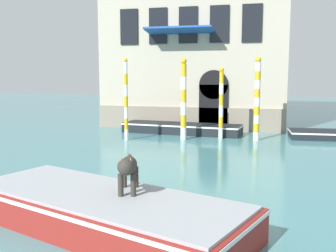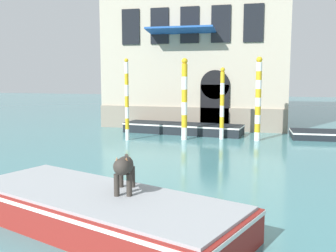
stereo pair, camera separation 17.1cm
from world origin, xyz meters
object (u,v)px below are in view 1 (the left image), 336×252
at_px(mooring_pole_2, 257,99).
at_px(mooring_pole_1, 221,103).
at_px(boat_moored_near_palazzo, 181,128).
at_px(mooring_pole_0, 126,99).
at_px(mooring_pole_3, 184,99).
at_px(dog_on_deck, 128,167).
at_px(boat_foreground, 103,209).

bearing_deg(mooring_pole_2, mooring_pole_1, 177.62).
height_order(boat_moored_near_palazzo, mooring_pole_0, mooring_pole_0).
bearing_deg(boat_moored_near_palazzo, mooring_pole_1, -24.84).
distance_m(mooring_pole_2, mooring_pole_3, 3.58).
bearing_deg(mooring_pole_2, mooring_pole_3, -169.61).
xyz_separation_m(dog_on_deck, mooring_pole_2, (2.35, 11.95, 0.77)).
relative_size(boat_moored_near_palazzo, mooring_pole_0, 1.67).
height_order(mooring_pole_1, mooring_pole_2, mooring_pole_2).
bearing_deg(boat_moored_near_palazzo, mooring_pole_2, -13.69).
bearing_deg(mooring_pole_0, mooring_pole_1, 18.90).
height_order(boat_foreground, mooring_pole_3, mooring_pole_3).
bearing_deg(mooring_pole_1, dog_on_deck, -92.83).
distance_m(dog_on_deck, mooring_pole_1, 12.05).
bearing_deg(boat_foreground, mooring_pole_2, 96.45).
relative_size(boat_moored_near_palazzo, mooring_pole_2, 1.64).
relative_size(mooring_pole_0, mooring_pole_3, 1.00).
height_order(mooring_pole_0, mooring_pole_1, mooring_pole_0).
bearing_deg(mooring_pole_3, dog_on_deck, -84.07).
relative_size(boat_foreground, mooring_pole_2, 1.68).
relative_size(boat_foreground, mooring_pole_3, 1.71).
xyz_separation_m(boat_moored_near_palazzo, mooring_pole_1, (2.32, -1.39, 1.52)).
height_order(dog_on_deck, boat_moored_near_palazzo, dog_on_deck).
bearing_deg(mooring_pole_2, dog_on_deck, -101.11).
bearing_deg(mooring_pole_1, mooring_pole_3, -157.89).
bearing_deg(mooring_pole_3, mooring_pole_0, -163.27).
bearing_deg(mooring_pole_3, boat_foreground, -86.71).
bearing_deg(mooring_pole_2, boat_moored_near_palazzo, 160.23).
height_order(mooring_pole_0, mooring_pole_2, mooring_pole_2).
bearing_deg(mooring_pole_2, mooring_pole_0, -166.81).
distance_m(boat_foreground, mooring_pole_2, 12.57).
bearing_deg(mooring_pole_0, mooring_pole_2, 13.19).
xyz_separation_m(boat_foreground, mooring_pole_3, (-0.66, 11.48, 1.64)).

